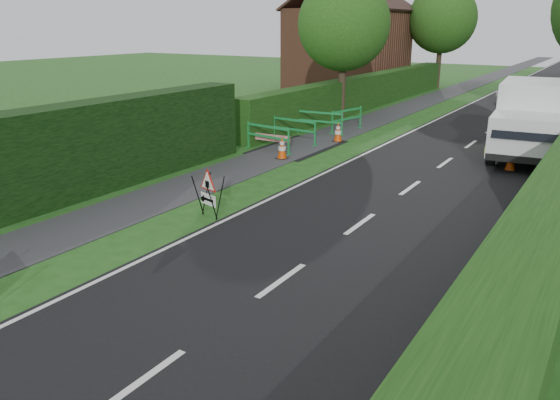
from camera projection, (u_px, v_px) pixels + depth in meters
The scene contains 20 objects.
ground at pixel (144, 270), 10.50m from camera, with size 120.00×120.00×0.00m, color #1E4B15.
road_surface at pixel (543, 93), 37.44m from camera, with size 6.00×90.00×0.02m, color black.
footpath at pixel (462, 88), 40.22m from camera, with size 2.00×90.00×0.02m, color #2D2D30.
hedge_west_far at pixel (366, 108), 30.75m from camera, with size 1.00×24.00×1.80m, color #14380F.
house_west at pixel (348, 47), 38.84m from camera, with size 7.50×7.40×7.88m.
tree_nw at pixel (344, 24), 25.95m from camera, with size 4.40×4.40×6.70m.
tree_fw at pixel (442, 19), 38.73m from camera, with size 4.80×4.80×7.24m.
triangle_sign at pixel (207, 189), 13.13m from camera, with size 0.86×0.86×1.03m.
works_van at pixel (531, 118), 19.06m from camera, with size 2.74×5.82×2.57m.
traffic_cone_0 at pixel (511, 159), 17.45m from camera, with size 0.38×0.38×0.79m.
traffic_cone_1 at pixel (548, 149), 18.78m from camera, with size 0.38×0.38×0.79m.
traffic_cone_2 at pixel (545, 135), 21.27m from camera, with size 0.38×0.38×0.79m.
traffic_cone_3 at pixel (282, 148), 18.97m from camera, with size 0.38×0.38×0.79m.
traffic_cone_4 at pixel (338, 132), 21.76m from camera, with size 0.38×0.38×0.79m.
ped_barrier_0 at pixel (268, 135), 20.04m from camera, with size 2.09×0.66×1.00m.
ped_barrier_1 at pixel (294, 127), 21.40m from camera, with size 2.09×0.56×1.00m.
ped_barrier_2 at pixel (320, 119), 23.19m from camera, with size 2.08×0.54×1.00m.
ped_barrier_3 at pixel (347, 117), 23.80m from camera, with size 0.78×2.09×1.00m.
redwhite_plank at pixel (273, 150), 20.49m from camera, with size 1.50×0.04×0.25m, color red.
hatchback_car at pixel (513, 97), 30.57m from camera, with size 1.35×3.35×1.14m, color silver.
Camera 1 is at (7.31, -6.72, 4.52)m, focal length 35.00 mm.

